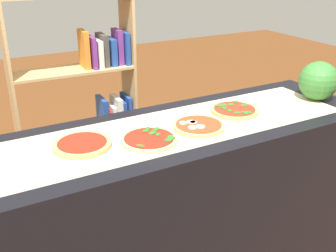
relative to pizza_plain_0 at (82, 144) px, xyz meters
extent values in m
cube|color=black|center=(0.44, -0.02, -0.49)|extent=(2.33, 0.69, 0.95)
cube|color=beige|center=(0.44, -0.02, -0.01)|extent=(1.99, 0.49, 0.00)
cylinder|color=tan|center=(0.00, 0.00, 0.00)|extent=(0.27, 0.27, 0.02)
cylinder|color=#AD2314|center=(0.00, 0.00, 0.01)|extent=(0.23, 0.23, 0.00)
cylinder|color=#E5C17F|center=(0.29, -0.10, 0.00)|extent=(0.27, 0.27, 0.02)
cylinder|color=#AD2314|center=(0.29, -0.10, 0.01)|extent=(0.24, 0.24, 0.00)
ellipsoid|color=#286B23|center=(0.39, -0.16, 0.01)|extent=(0.04, 0.04, 0.00)
ellipsoid|color=#286B23|center=(0.33, -0.06, 0.01)|extent=(0.06, 0.05, 0.00)
ellipsoid|color=#286B23|center=(0.33, 0.00, 0.01)|extent=(0.04, 0.04, 0.00)
ellipsoid|color=#286B23|center=(0.37, -0.03, 0.01)|extent=(0.04, 0.04, 0.00)
ellipsoid|color=#286B23|center=(0.36, -0.17, 0.01)|extent=(0.06, 0.06, 0.00)
ellipsoid|color=#286B23|center=(0.34, -0.09, 0.01)|extent=(0.04, 0.04, 0.00)
ellipsoid|color=#286B23|center=(0.36, -0.04, 0.01)|extent=(0.04, 0.03, 0.00)
ellipsoid|color=#286B23|center=(0.31, -0.03, 0.01)|extent=(0.04, 0.04, 0.00)
ellipsoid|color=#286B23|center=(0.38, -0.15, 0.01)|extent=(0.04, 0.05, 0.00)
ellipsoid|color=#286B23|center=(0.22, -0.16, 0.01)|extent=(0.04, 0.04, 0.00)
cylinder|color=#DBB26B|center=(0.59, -0.07, 0.00)|extent=(0.27, 0.27, 0.02)
cylinder|color=red|center=(0.59, -0.07, 0.01)|extent=(0.23, 0.23, 0.00)
cylinder|color=#EFE5CC|center=(0.56, -0.04, 0.01)|extent=(0.04, 0.04, 0.00)
cylinder|color=#EFE5CC|center=(0.57, -0.11, 0.01)|extent=(0.05, 0.05, 0.00)
cylinder|color=#EFE5CC|center=(0.57, -0.05, 0.01)|extent=(0.04, 0.04, 0.00)
cylinder|color=#EFE5CC|center=(0.52, -0.03, 0.01)|extent=(0.04, 0.04, 0.00)
cylinder|color=#EFE5CC|center=(0.53, -0.10, 0.01)|extent=(0.04, 0.04, 0.00)
cylinder|color=tan|center=(0.88, 0.01, 0.00)|extent=(0.26, 0.26, 0.02)
cylinder|color=red|center=(0.88, 0.01, 0.01)|extent=(0.23, 0.23, 0.00)
ellipsoid|color=#286B23|center=(0.95, 0.10, 0.01)|extent=(0.05, 0.05, 0.00)
ellipsoid|color=#286B23|center=(0.86, 0.08, 0.01)|extent=(0.04, 0.05, 0.00)
ellipsoid|color=#286B23|center=(0.88, -0.07, 0.01)|extent=(0.03, 0.05, 0.00)
ellipsoid|color=#286B23|center=(0.84, 0.08, 0.01)|extent=(0.05, 0.04, 0.00)
ellipsoid|color=#286B23|center=(0.91, -0.08, 0.01)|extent=(0.04, 0.04, 0.00)
ellipsoid|color=#286B23|center=(0.83, -0.01, 0.01)|extent=(0.04, 0.04, 0.00)
ellipsoid|color=#286B23|center=(0.85, -0.05, 0.01)|extent=(0.04, 0.03, 0.00)
ellipsoid|color=#286B23|center=(0.82, 0.09, 0.01)|extent=(0.05, 0.05, 0.00)
ellipsoid|color=#286B23|center=(0.83, 0.05, 0.01)|extent=(0.04, 0.05, 0.00)
ellipsoid|color=#286B23|center=(0.95, 0.02, 0.01)|extent=(0.05, 0.04, 0.00)
ellipsoid|color=#286B23|center=(0.89, 0.07, 0.01)|extent=(0.05, 0.04, 0.00)
sphere|color=#387A33|center=(1.45, -0.05, 0.10)|extent=(0.23, 0.23, 0.23)
cube|color=tan|center=(0.69, 1.06, -0.20)|extent=(0.03, 0.27, 1.53)
cube|color=tan|center=(-0.14, 1.09, -0.20)|extent=(0.03, 0.27, 1.53)
cube|color=tan|center=(0.28, 1.07, -0.96)|extent=(0.83, 0.30, 0.02)
cube|color=#47423D|center=(0.66, 1.06, -0.82)|extent=(0.03, 0.16, 0.25)
cube|color=#B22823|center=(0.62, 1.06, -0.85)|extent=(0.04, 0.17, 0.20)
cube|color=#47423D|center=(0.58, 1.06, -0.83)|extent=(0.04, 0.17, 0.22)
cube|color=#234799|center=(0.53, 1.07, -0.86)|extent=(0.04, 0.16, 0.17)
cube|color=gold|center=(0.49, 1.07, -0.82)|extent=(0.04, 0.21, 0.25)
cube|color=tan|center=(0.28, 1.07, -0.45)|extent=(0.83, 0.30, 0.02)
cube|color=#234799|center=(0.66, 1.06, -0.32)|extent=(0.03, 0.20, 0.25)
cube|color=#234799|center=(0.62, 1.06, -0.34)|extent=(0.03, 0.18, 0.22)
cube|color=silver|center=(0.58, 1.06, -0.32)|extent=(0.05, 0.20, 0.25)
cube|color=silver|center=(0.54, 1.06, -0.35)|extent=(0.04, 0.16, 0.19)
cube|color=#B22823|center=(0.51, 1.07, -0.36)|extent=(0.03, 0.17, 0.16)
cube|color=#234799|center=(0.47, 1.07, -0.32)|extent=(0.04, 0.20, 0.26)
cube|color=tan|center=(0.28, 1.07, 0.05)|extent=(0.83, 0.30, 0.02)
cube|color=#234799|center=(0.66, 1.06, 0.17)|extent=(0.04, 0.21, 0.23)
cube|color=#753384|center=(0.62, 1.06, 0.18)|extent=(0.04, 0.15, 0.25)
cube|color=#234799|center=(0.56, 1.06, 0.15)|extent=(0.05, 0.19, 0.19)
cube|color=#47423D|center=(0.50, 1.07, 0.17)|extent=(0.05, 0.18, 0.22)
cube|color=silver|center=(0.46, 1.07, 0.16)|extent=(0.04, 0.23, 0.19)
cube|color=#753384|center=(0.42, 1.07, 0.17)|extent=(0.04, 0.22, 0.22)
cube|color=orange|center=(0.37, 1.07, 0.19)|extent=(0.04, 0.17, 0.26)
camera|label=1|loc=(-0.46, -1.66, 0.82)|focal=43.49mm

